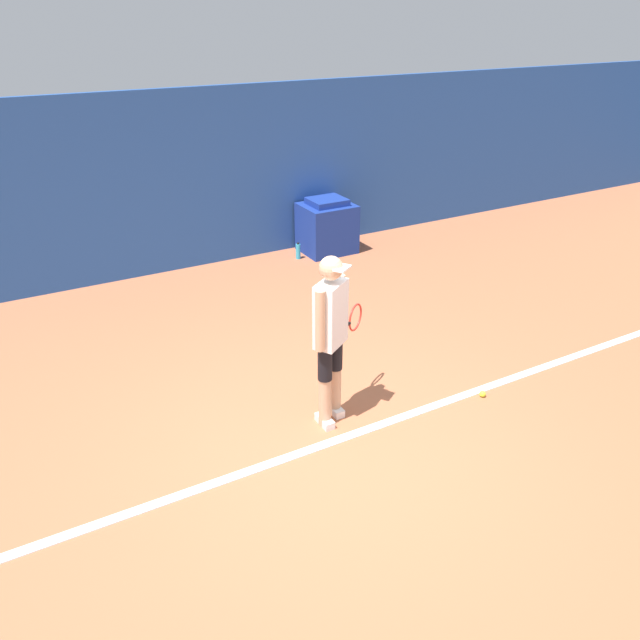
{
  "coord_description": "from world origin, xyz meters",
  "views": [
    {
      "loc": [
        -2.41,
        -3.97,
        3.67
      ],
      "look_at": [
        0.17,
        0.65,
        1.01
      ],
      "focal_mm": 35.0,
      "sensor_mm": 36.0,
      "label": 1
    }
  ],
  "objects_px": {
    "tennis_ball": "(483,394)",
    "water_bottle": "(298,251)",
    "tennis_player": "(331,333)",
    "covered_chair": "(327,227)"
  },
  "relations": [
    {
      "from": "tennis_player",
      "to": "tennis_ball",
      "type": "distance_m",
      "value": 1.9
    },
    {
      "from": "tennis_player",
      "to": "water_bottle",
      "type": "height_order",
      "value": "tennis_player"
    },
    {
      "from": "tennis_ball",
      "to": "water_bottle",
      "type": "relative_size",
      "value": 0.25
    },
    {
      "from": "tennis_ball",
      "to": "water_bottle",
      "type": "bearing_deg",
      "value": 87.87
    },
    {
      "from": "covered_chair",
      "to": "water_bottle",
      "type": "bearing_deg",
      "value": -171.85
    },
    {
      "from": "tennis_ball",
      "to": "covered_chair",
      "type": "bearing_deg",
      "value": 80.72
    },
    {
      "from": "tennis_player",
      "to": "water_bottle",
      "type": "xyz_separation_m",
      "value": [
        1.76,
        4.08,
        -0.83
      ]
    },
    {
      "from": "tennis_player",
      "to": "covered_chair",
      "type": "relative_size",
      "value": 1.91
    },
    {
      "from": "tennis_ball",
      "to": "tennis_player",
      "type": "bearing_deg",
      "value": 164.02
    },
    {
      "from": "tennis_ball",
      "to": "covered_chair",
      "type": "distance_m",
      "value": 4.7
    }
  ]
}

